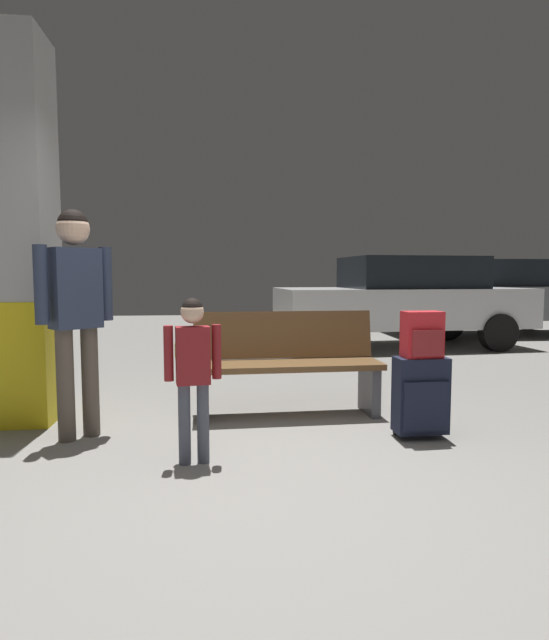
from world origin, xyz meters
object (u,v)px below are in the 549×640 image
suitcase (421,396)px  backpack_bright (422,335)px  parked_car_near (403,299)px  parked_car_side (487,295)px  structural_pillar (16,234)px  adult (75,299)px  bench (287,364)px  child (193,362)px

suitcase → backpack_bright: size_ratio=1.78×
parked_car_near → parked_car_side: size_ratio=1.01×
structural_pillar → parked_car_near: size_ratio=0.74×
adult → parked_car_side: 8.82m
bench → child: child is taller
bench → adult: (-1.62, -0.49, 0.59)m
suitcase → adult: 2.63m
structural_pillar → parked_car_near: structural_pillar is taller
parked_car_side → child: bearing=-130.2°
structural_pillar → backpack_bright: 3.30m
backpack_bright → bench: bearing=138.9°
child → backpack_bright: bearing=11.3°
bench → parked_car_near: size_ratio=0.38×
child → parked_car_near: parked_car_near is taller
backpack_bright → structural_pillar: bearing=165.2°
structural_pillar → bench: structural_pillar is taller
structural_pillar → child: (1.46, -1.15, -0.89)m
bench → adult: 1.80m
bench → adult: size_ratio=0.96×
adult → parked_car_side: size_ratio=0.41×
parked_car_near → bench: bearing=-122.2°
suitcase → parked_car_near: 5.11m
structural_pillar → bench: 2.47m
backpack_bright → adult: 2.55m
suitcase → parked_car_side: (3.95, 6.29, 0.48)m
parked_car_side → suitcase: bearing=-122.1°
backpack_bright → parked_car_near: parked_car_near is taller
suitcase → bench: bearing=138.9°
bench → child: (-0.75, -1.11, 0.21)m
structural_pillar → backpack_bright: structural_pillar is taller
backpack_bright → child: 1.69m
child → parked_car_near: size_ratio=0.25×
child → parked_car_near: (3.29, 5.14, 0.15)m
structural_pillar → parked_car_side: (7.05, 5.47, -0.74)m
adult → parked_car_side: bearing=42.9°
structural_pillar → parked_car_side: 8.95m
bench → suitcase: 1.19m
suitcase → child: size_ratio=0.57×
structural_pillar → suitcase: structural_pillar is taller
parked_car_near → parked_car_side: bearing=32.6°
child → adult: adult is taller
child → parked_car_side: 8.67m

